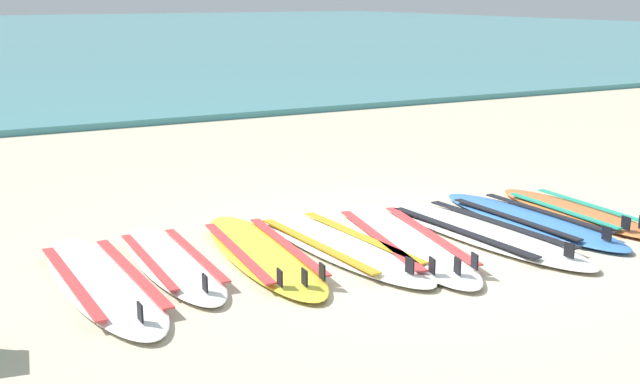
% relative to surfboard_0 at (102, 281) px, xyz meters
% --- Properties ---
extents(ground_plane, '(80.00, 80.00, 0.00)m').
position_rel_surfboard_0_xyz_m(ground_plane, '(2.46, -0.15, -0.04)').
color(ground_plane, '#C1B599').
extents(surfboard_0, '(0.58, 2.26, 0.18)m').
position_rel_surfboard_0_xyz_m(surfboard_0, '(0.00, 0.00, 0.00)').
color(surfboard_0, white).
rests_on(surfboard_0, ground).
extents(surfboard_1, '(0.57, 1.97, 0.18)m').
position_rel_surfboard_0_xyz_m(surfboard_1, '(0.55, 0.16, 0.00)').
color(surfboard_1, silver).
rests_on(surfboard_1, ground).
extents(surfboard_2, '(0.77, 2.24, 0.18)m').
position_rel_surfboard_0_xyz_m(surfboard_2, '(1.21, 0.04, 0.00)').
color(surfboard_2, yellow).
rests_on(surfboard_2, ground).
extents(surfboard_3, '(0.69, 2.30, 0.18)m').
position_rel_surfboard_0_xyz_m(surfboard_3, '(1.82, -0.06, -0.00)').
color(surfboard_3, silver).
rests_on(surfboard_3, ground).
extents(surfboard_4, '(1.04, 2.42, 0.18)m').
position_rel_surfboard_0_xyz_m(surfboard_4, '(2.33, -0.21, 0.00)').
color(surfboard_4, white).
rests_on(surfboard_4, ground).
extents(surfboard_5, '(0.75, 2.40, 0.18)m').
position_rel_surfboard_0_xyz_m(surfboard_5, '(3.02, -0.29, -0.00)').
color(surfboard_5, silver).
rests_on(surfboard_5, ground).
extents(surfboard_6, '(0.58, 2.13, 0.18)m').
position_rel_surfboard_0_xyz_m(surfboard_6, '(3.62, -0.22, 0.00)').
color(surfboard_6, '#3875CC').
rests_on(surfboard_6, ground).
extents(surfboard_7, '(0.55, 1.93, 0.18)m').
position_rel_surfboard_0_xyz_m(surfboard_7, '(4.16, -0.23, 0.00)').
color(surfboard_7, orange).
rests_on(surfboard_7, ground).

